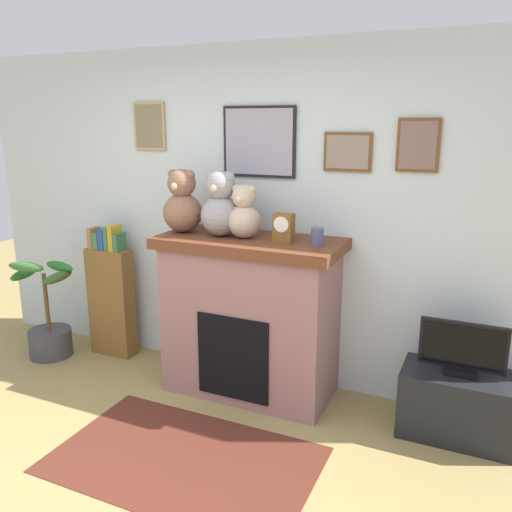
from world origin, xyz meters
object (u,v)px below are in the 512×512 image
potted_plant (48,324)px  bookshelf (111,296)px  teddy_bear_cream (182,204)px  mantel_clock (284,228)px  teddy_bear_tan (221,207)px  television (462,350)px  teddy_bear_brown (244,214)px  candle_jar (317,236)px  fireplace (250,316)px  tv_stand (457,405)px

potted_plant → bookshelf: bearing=30.2°
teddy_bear_cream → mantel_clock: bearing=-0.1°
teddy_bear_cream → teddy_bear_tan: (0.33, -0.00, 0.00)m
television → teddy_bear_tan: (-1.73, -0.02, 0.81)m
mantel_clock → teddy_bear_tan: 0.51m
teddy_bear_cream → teddy_bear_brown: teddy_bear_cream is taller
candle_jar → fireplace: bearing=178.0°
bookshelf → candle_jar: 2.06m
candle_jar → mantel_clock: mantel_clock is taller
bookshelf → television: size_ratio=2.21×
potted_plant → candle_jar: candle_jar is taller
teddy_bear_brown → candle_jar: bearing=0.1°
tv_stand → television: size_ratio=1.34×
tv_stand → teddy_bear_tan: teddy_bear_tan is taller
tv_stand → fireplace: bearing=-180.0°
fireplace → potted_plant: size_ratio=1.49×
potted_plant → teddy_bear_brown: (1.85, 0.16, 1.09)m
mantel_clock → teddy_bear_cream: (-0.82, 0.00, 0.11)m
fireplace → tv_stand: fireplace is taller
tv_stand → candle_jar: bearing=-179.0°
tv_stand → potted_plant: bearing=-176.9°
mantel_clock → tv_stand: bearing=0.9°
bookshelf → teddy_bear_cream: 1.23m
teddy_bear_tan → television: bearing=0.6°
fireplace → television: size_ratio=2.53×
television → candle_jar: size_ratio=4.41×
candle_jar → teddy_bear_cream: 1.08m
tv_stand → teddy_bear_cream: size_ratio=1.50×
television → tv_stand: bearing=90.0°
bookshelf → candle_jar: size_ratio=9.72×
potted_plant → teddy_bear_brown: size_ratio=2.34×
bookshelf → potted_plant: bookshelf is taller
potted_plant → mantel_clock: 2.38m
fireplace → candle_jar: size_ratio=11.15×
candle_jar → teddy_bear_cream: size_ratio=0.25×
bookshelf → teddy_bear_tan: bearing=-5.8°
potted_plant → tv_stand: 3.39m
teddy_bear_brown → teddy_bear_cream: bearing=-180.0°
fireplace → mantel_clock: (0.27, -0.02, 0.70)m
teddy_bear_tan → tv_stand: bearing=0.6°
bookshelf → mantel_clock: 1.84m
bookshelf → tv_stand: bearing=-2.0°
tv_stand → mantel_clock: mantel_clock is taller
teddy_bear_tan → teddy_bear_brown: (0.19, 0.00, -0.04)m
fireplace → candle_jar: candle_jar is taller
tv_stand → teddy_bear_brown: size_ratio=1.85×
mantel_clock → teddy_bear_tan: teddy_bear_tan is taller
bookshelf → teddy_bear_cream: (0.85, -0.12, 0.89)m
television → candle_jar: bearing=-179.0°
potted_plant → mantel_clock: (2.15, 0.16, 1.01)m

